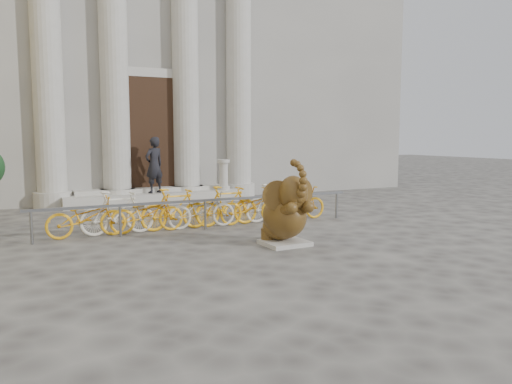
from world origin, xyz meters
name	(u,v)px	position (x,y,z in m)	size (l,w,h in m)	color
ground	(304,270)	(0.00, 0.00, 0.00)	(80.00, 80.00, 0.00)	#474442
classical_building	(119,47)	(0.00, 14.93, 5.98)	(22.00, 10.70, 12.00)	gray
entrance_steps	(157,198)	(0.00, 9.40, 0.18)	(6.00, 1.20, 0.36)	#A8A59E
elephant_statue	(286,214)	(0.65, 1.78, 0.64)	(1.19, 1.32, 1.77)	#A8A59E
bike_rack	(202,207)	(-0.21, 4.42, 0.50)	(8.00, 0.53, 1.00)	slate
pedestrian	(154,165)	(-0.11, 9.22, 1.28)	(0.67, 0.44, 1.85)	black
balustrade_post	(224,176)	(2.30, 9.10, 0.85)	(0.43, 0.43, 1.06)	#A8A59E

